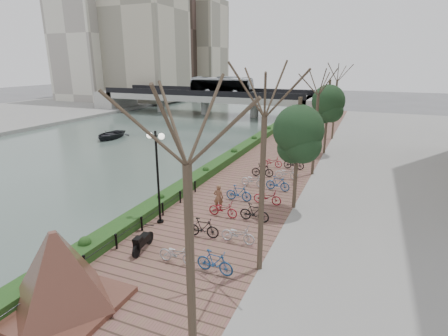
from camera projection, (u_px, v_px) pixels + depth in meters
The scene contains 14 objects.
ground at pixel (79, 263), 16.02m from camera, with size 220.00×220.00×0.00m, color #59595B.
river_water at pixel (136, 135), 43.60m from camera, with size 30.00×130.00×0.02m, color #415148.
promenade at pixel (267, 166), 29.94m from camera, with size 8.00×75.00×0.50m, color brown.
hedge at pixel (240, 150), 33.23m from camera, with size 1.10×56.00×0.60m, color #163C15.
chain_fence at pixel (130, 233), 17.02m from camera, with size 0.10×14.10×0.70m.
granite_monument at pixel (58, 271), 11.86m from camera, with size 4.67×4.67×2.99m.
lamppost at pixel (157, 158), 17.88m from camera, with size 1.02×0.32×5.02m.
motorcycle at pixel (143, 240), 15.98m from camera, with size 0.50×1.59×0.99m, color black, non-canonical shape.
pedestrian at pixel (218, 197), 20.29m from camera, with size 0.57×0.37×1.55m, color brown.
bicycle_parking at pixel (253, 195), 21.51m from camera, with size 2.40×17.32×1.00m.
street_trees at pixel (308, 143), 23.22m from camera, with size 3.20×37.12×6.80m.
bridge at pixel (208, 95), 60.05m from camera, with size 36.00×10.77×6.50m.
boat at pixel (110, 135), 41.65m from camera, with size 3.31×4.64×0.96m, color black.
far_buildings at pixel (142, 30), 84.81m from camera, with size 35.00×38.00×38.00m.
Camera 1 is at (11.54, -10.43, 8.84)m, focal length 28.00 mm.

